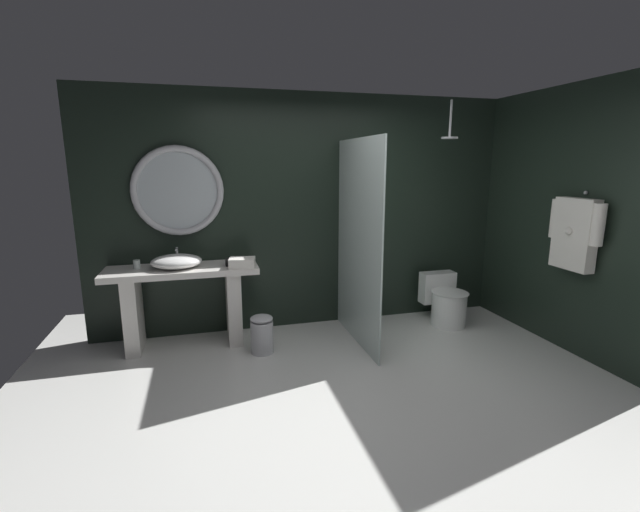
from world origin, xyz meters
The scene contains 14 objects.
ground_plane centered at (0.00, 0.00, 0.00)m, with size 5.76×5.76×0.00m, color silver.
back_wall_panel centered at (0.00, 1.90, 1.30)m, with size 4.80×0.10×2.60m, color black.
side_wall_right centered at (2.35, 0.76, 1.30)m, with size 0.10×2.47×2.60m, color black.
vanity_counter centered at (-1.40, 1.57, 0.52)m, with size 1.49×0.52×0.83m.
vessel_sink centered at (-1.44, 1.55, 0.89)m, with size 0.49×0.40×0.18m.
tumbler_cup centered at (-1.82, 1.62, 0.87)m, with size 0.07×0.07×0.09m, color silver.
tissue_box centered at (-0.90, 1.53, 0.86)m, with size 0.14×0.11×0.07m, color black.
round_wall_mirror centered at (-1.40, 1.81, 1.57)m, with size 0.91×0.07×0.91m.
shower_glass_panel centered at (0.34, 1.22, 1.04)m, with size 0.02×1.26×2.09m, color silver.
rain_shower_head centered at (1.42, 1.39, 2.16)m, with size 0.18×0.18×0.40m.
hanging_bathrobe centered at (2.21, 0.41, 1.22)m, with size 0.20×0.58×0.74m.
toilet centered at (1.52, 1.43, 0.26)m, with size 0.41×0.59×0.57m.
waste_bin centered at (-0.67, 1.18, 0.20)m, with size 0.22×0.22×0.39m.
folded_hand_towel centered at (-0.81, 1.41, 0.87)m, with size 0.25×0.19×0.10m, color silver.
Camera 1 is at (-1.16, -2.86, 1.85)m, focal length 24.32 mm.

